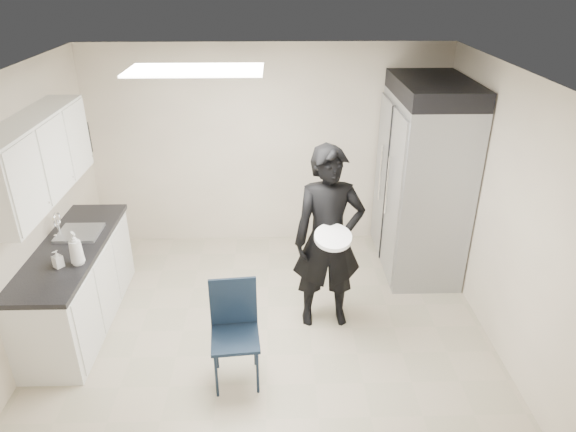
{
  "coord_description": "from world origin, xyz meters",
  "views": [
    {
      "loc": [
        0.11,
        -4.26,
        3.42
      ],
      "look_at": [
        0.22,
        0.2,
        1.22
      ],
      "focal_mm": 32.0,
      "sensor_mm": 36.0,
      "label": 1
    }
  ],
  "objects_px": {
    "commercial_fridge": "(422,187)",
    "folding_chair": "(235,339)",
    "lower_counter": "(78,287)",
    "man_tuxedo": "(328,240)"
  },
  "relations": [
    {
      "from": "commercial_fridge",
      "to": "folding_chair",
      "type": "xyz_separation_m",
      "value": [
        -2.1,
        -1.98,
        -0.58
      ]
    },
    {
      "from": "lower_counter",
      "to": "folding_chair",
      "type": "xyz_separation_m",
      "value": [
        1.68,
        -0.91,
        0.04
      ]
    },
    {
      "from": "commercial_fridge",
      "to": "folding_chair",
      "type": "bearing_deg",
      "value": -136.62
    },
    {
      "from": "folding_chair",
      "to": "man_tuxedo",
      "type": "bearing_deg",
      "value": 39.26
    },
    {
      "from": "commercial_fridge",
      "to": "man_tuxedo",
      "type": "xyz_separation_m",
      "value": [
        -1.21,
        -1.11,
        -0.09
      ]
    },
    {
      "from": "lower_counter",
      "to": "commercial_fridge",
      "type": "distance_m",
      "value": 3.98
    },
    {
      "from": "commercial_fridge",
      "to": "man_tuxedo",
      "type": "height_order",
      "value": "commercial_fridge"
    },
    {
      "from": "commercial_fridge",
      "to": "folding_chair",
      "type": "distance_m",
      "value": 2.94
    },
    {
      "from": "commercial_fridge",
      "to": "folding_chair",
      "type": "relative_size",
      "value": 2.23
    },
    {
      "from": "lower_counter",
      "to": "man_tuxedo",
      "type": "height_order",
      "value": "man_tuxedo"
    }
  ]
}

